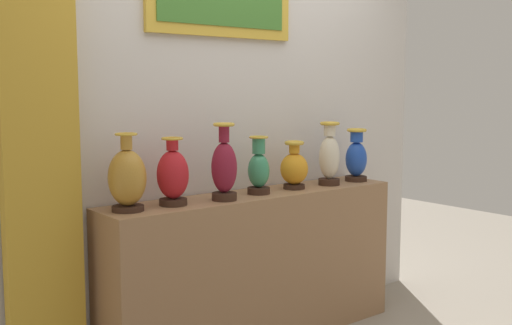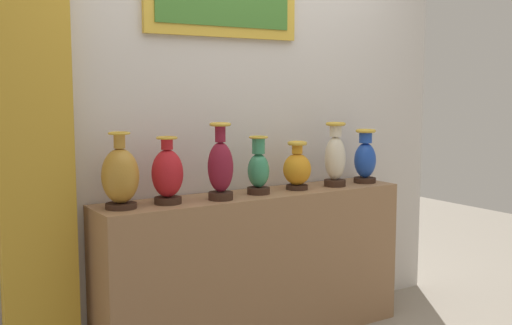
# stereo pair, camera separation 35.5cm
# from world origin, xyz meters

# --- Properties ---
(display_shelf) EXTENTS (1.91, 0.37, 0.88)m
(display_shelf) POSITION_xyz_m (0.00, 0.00, 0.44)
(display_shelf) COLOR #99704C
(display_shelf) RESTS_ON ground_plane
(back_wall) EXTENTS (3.17, 0.14, 2.93)m
(back_wall) POSITION_xyz_m (-0.00, 0.24, 1.49)
(back_wall) COLOR silver
(back_wall) RESTS_ON ground_plane
(curtain_gold) EXTENTS (0.36, 0.08, 2.72)m
(curtain_gold) POSITION_xyz_m (-1.20, 0.12, 1.36)
(curtain_gold) COLOR gold
(curtain_gold) RESTS_ON ground_plane
(vase_ochre) EXTENTS (0.19, 0.19, 0.39)m
(vase_ochre) POSITION_xyz_m (-0.82, -0.01, 1.04)
(vase_ochre) COLOR #382319
(vase_ochre) RESTS_ON display_shelf
(vase_crimson) EXTENTS (0.17, 0.17, 0.35)m
(vase_crimson) POSITION_xyz_m (-0.56, -0.01, 1.04)
(vase_crimson) COLOR #382319
(vase_crimson) RESTS_ON display_shelf
(vase_burgundy) EXTENTS (0.14, 0.14, 0.42)m
(vase_burgundy) POSITION_xyz_m (-0.27, -0.06, 1.06)
(vase_burgundy) COLOR #382319
(vase_burgundy) RESTS_ON display_shelf
(vase_jade) EXTENTS (0.13, 0.13, 0.33)m
(vase_jade) POSITION_xyz_m (0.01, -0.02, 1.02)
(vase_jade) COLOR #382319
(vase_jade) RESTS_ON display_shelf
(vase_amber) EXTENTS (0.17, 0.17, 0.29)m
(vase_amber) POSITION_xyz_m (0.29, -0.01, 1.01)
(vase_amber) COLOR #382319
(vase_amber) RESTS_ON display_shelf
(vase_ivory) EXTENTS (0.13, 0.13, 0.40)m
(vase_ivory) POSITION_xyz_m (0.56, -0.03, 1.06)
(vase_ivory) COLOR #382319
(vase_ivory) RESTS_ON display_shelf
(vase_sapphire) EXTENTS (0.14, 0.14, 0.35)m
(vase_sapphire) POSITION_xyz_m (0.82, -0.03, 1.03)
(vase_sapphire) COLOR #382319
(vase_sapphire) RESTS_ON display_shelf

